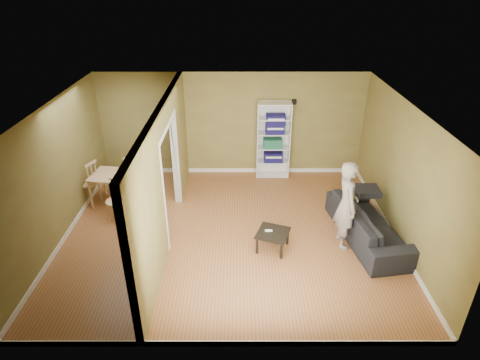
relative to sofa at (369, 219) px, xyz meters
name	(u,v)px	position (x,y,z in m)	size (l,w,h in m)	color
room_shell	(229,176)	(-2.70, 0.17, 0.86)	(6.50, 6.50, 6.50)	#9B6537
partition	(165,176)	(-3.90, 0.17, 0.86)	(0.22, 5.50, 2.60)	olive
wall_speaker	(294,102)	(-1.20, 2.86, 1.46)	(0.10, 0.10, 0.10)	black
sofa	(369,219)	(0.00, 0.00, 0.00)	(0.99, 2.31, 0.88)	black
person	(348,198)	(-0.54, -0.18, 0.58)	(0.58, 0.74, 2.04)	slate
bookshelf	(273,140)	(-1.67, 2.78, 0.52)	(0.81, 0.36, 1.93)	white
paper_box_navy_a	(273,157)	(-1.66, 2.73, 0.09)	(0.46, 0.30, 0.24)	navy
paper_box_teal	(273,143)	(-1.69, 2.73, 0.46)	(0.45, 0.29, 0.23)	#0E8F8A
paper_box_navy_b	(275,128)	(-1.65, 2.73, 0.84)	(0.45, 0.29, 0.23)	navy
paper_box_navy_c	(276,119)	(-1.64, 2.73, 1.08)	(0.46, 0.30, 0.24)	navy
coffee_table	(273,235)	(-1.89, -0.33, -0.12)	(0.56, 0.56, 0.37)	black
game_controller	(269,231)	(-1.96, -0.30, -0.05)	(0.13, 0.04, 0.03)	white
dining_table	(118,178)	(-5.20, 1.36, 0.19)	(1.14, 0.76, 0.71)	#CEB08A
chair_left	(88,182)	(-5.91, 1.42, 0.07)	(0.46, 0.46, 1.01)	#D6B98A
chair_near	(115,200)	(-5.10, 0.72, 0.00)	(0.40, 0.40, 0.88)	tan
chair_far	(131,171)	(-5.08, 2.03, 0.02)	(0.42, 0.42, 0.92)	tan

